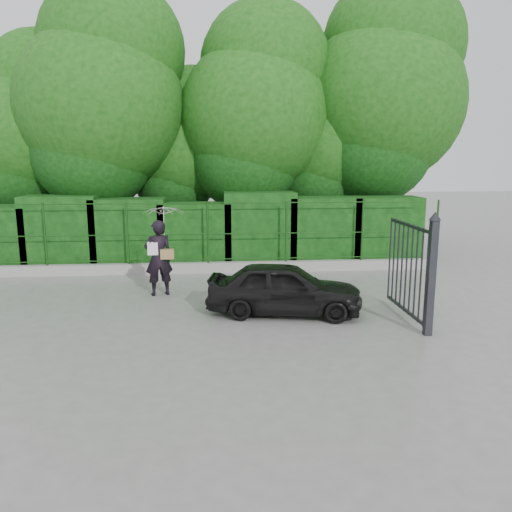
{
  "coord_description": "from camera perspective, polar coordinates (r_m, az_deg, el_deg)",
  "views": [
    {
      "loc": [
        0.58,
        -9.93,
        3.29
      ],
      "look_at": [
        1.54,
        1.3,
        1.1
      ],
      "focal_mm": 35.0,
      "sensor_mm": 36.0,
      "label": 1
    }
  ],
  "objects": [
    {
      "name": "trees",
      "position": [
        17.73,
        -3.15,
        15.28
      ],
      "size": [
        17.1,
        6.15,
        8.08
      ],
      "color": "black",
      "rests_on": "ground"
    },
    {
      "name": "fence",
      "position": [
        14.59,
        -6.23,
        2.7
      ],
      "size": [
        14.13,
        0.06,
        1.8
      ],
      "color": "#154011",
      "rests_on": "kerb"
    },
    {
      "name": "woman",
      "position": [
        12.31,
        -10.72,
        2.07
      ],
      "size": [
        1.02,
        0.99,
        2.2
      ],
      "color": "black",
      "rests_on": "ground"
    },
    {
      "name": "kerb",
      "position": [
        14.78,
        -7.0,
        -1.35
      ],
      "size": [
        14.0,
        0.25,
        0.3
      ],
      "primitive_type": "cube",
      "color": "#9E9E99",
      "rests_on": "ground"
    },
    {
      "name": "car",
      "position": [
        10.77,
        3.28,
        -3.69
      ],
      "size": [
        3.5,
        1.91,
        1.13
      ],
      "primitive_type": "imported",
      "rotation": [
        0.0,
        0.0,
        1.39
      ],
      "color": "black",
      "rests_on": "ground"
    },
    {
      "name": "gate",
      "position": [
        10.27,
        18.31,
        -1.4
      ],
      "size": [
        0.22,
        2.33,
        2.36
      ],
      "color": "#232329",
      "rests_on": "ground"
    },
    {
      "name": "hedge",
      "position": [
        15.6,
        -6.62,
        2.7
      ],
      "size": [
        14.2,
        1.2,
        2.3
      ],
      "color": "black",
      "rests_on": "ground"
    },
    {
      "name": "ground",
      "position": [
        10.48,
        -7.85,
        -7.41
      ],
      "size": [
        80.0,
        80.0,
        0.0
      ],
      "primitive_type": "plane",
      "color": "gray"
    }
  ]
}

